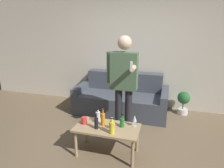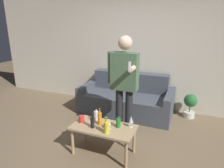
# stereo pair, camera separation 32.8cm
# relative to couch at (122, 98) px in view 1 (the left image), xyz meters

# --- Properties ---
(ground_plane) EXTENTS (16.00, 16.00, 0.00)m
(ground_plane) POSITION_rel_couch_xyz_m (0.18, -1.59, -0.30)
(ground_plane) COLOR #756047
(wall_back) EXTENTS (8.00, 0.06, 2.70)m
(wall_back) POSITION_rel_couch_xyz_m (0.18, 0.48, 1.05)
(wall_back) COLOR beige
(wall_back) RESTS_ON ground_plane
(couch) EXTENTS (1.99, 0.93, 0.85)m
(couch) POSITION_rel_couch_xyz_m (0.00, 0.00, 0.00)
(couch) COLOR #474C56
(couch) RESTS_ON ground_plane
(coffee_table) EXTENTS (0.94, 0.49, 0.45)m
(coffee_table) POSITION_rel_couch_xyz_m (0.16, -1.59, 0.09)
(coffee_table) COLOR tan
(coffee_table) RESTS_ON ground_plane
(bottle_orange) EXTENTS (0.06, 0.06, 0.26)m
(bottle_orange) POSITION_rel_couch_xyz_m (0.08, -1.55, 0.25)
(bottle_orange) COLOR orange
(bottle_orange) RESTS_ON coffee_table
(bottle_green) EXTENTS (0.06, 0.06, 0.22)m
(bottle_green) POSITION_rel_couch_xyz_m (0.02, -1.67, 0.24)
(bottle_green) COLOR black
(bottle_green) RESTS_ON coffee_table
(bottle_dark) EXTENTS (0.07, 0.07, 0.24)m
(bottle_dark) POSITION_rel_couch_xyz_m (0.27, -1.73, 0.24)
(bottle_dark) COLOR yellow
(bottle_dark) RESTS_ON coffee_table
(bottle_yellow) EXTENTS (0.07, 0.07, 0.19)m
(bottle_yellow) POSITION_rel_couch_xyz_m (-0.04, -1.42, 0.22)
(bottle_yellow) COLOR silver
(bottle_yellow) RESTS_ON coffee_table
(bottle_red) EXTENTS (0.07, 0.07, 0.20)m
(bottle_red) POSITION_rel_couch_xyz_m (0.37, -1.52, 0.23)
(bottle_red) COLOR #23752D
(bottle_red) RESTS_ON coffee_table
(wine_glass_near) EXTENTS (0.06, 0.06, 0.17)m
(wine_glass_near) POSITION_rel_couch_xyz_m (0.54, -1.45, 0.27)
(wine_glass_near) COLOR silver
(wine_glass_near) RESTS_ON coffee_table
(wine_glass_far) EXTENTS (0.08, 0.08, 0.16)m
(wine_glass_far) POSITION_rel_couch_xyz_m (0.25, -1.62, 0.26)
(wine_glass_far) COLOR silver
(wine_glass_far) RESTS_ON coffee_table
(cup_on_table) EXTENTS (0.09, 0.09, 0.10)m
(cup_on_table) POSITION_rel_couch_xyz_m (-0.21, -1.59, 0.20)
(cup_on_table) COLOR red
(cup_on_table) RESTS_ON coffee_table
(person_standing_front) EXTENTS (0.53, 0.45, 1.73)m
(person_standing_front) POSITION_rel_couch_xyz_m (0.24, -0.92, 0.71)
(person_standing_front) COLOR #232328
(person_standing_front) RESTS_ON ground_plane
(potted_plant) EXTENTS (0.27, 0.27, 0.51)m
(potted_plant) POSITION_rel_couch_xyz_m (1.32, 0.23, -0.00)
(potted_plant) COLOR silver
(potted_plant) RESTS_ON ground_plane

